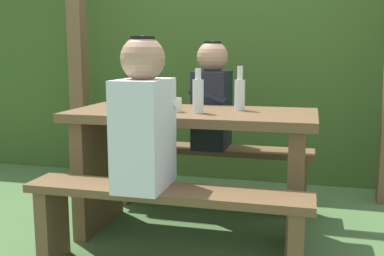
% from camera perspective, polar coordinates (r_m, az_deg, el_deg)
% --- Properties ---
extents(ground_plane, '(12.00, 12.00, 0.00)m').
position_cam_1_polar(ground_plane, '(2.82, 0.00, -13.11)').
color(ground_plane, '#486B3B').
extents(hedge_backdrop, '(6.40, 0.92, 1.85)m').
position_cam_1_polar(hedge_backdrop, '(4.30, 5.82, 7.25)').
color(hedge_backdrop, '#3A5922').
rests_on(hedge_backdrop, ground_plane).
extents(pergola_post_left, '(0.12, 0.12, 2.18)m').
position_cam_1_polar(pergola_post_left, '(3.92, -14.02, 9.25)').
color(pergola_post_left, brown).
rests_on(pergola_post_left, ground_plane).
extents(picnic_table, '(1.40, 0.64, 0.75)m').
position_cam_1_polar(picnic_table, '(2.67, 0.00, -2.98)').
color(picnic_table, brown).
rests_on(picnic_table, ground_plane).
extents(bench_near, '(1.40, 0.24, 0.44)m').
position_cam_1_polar(bench_near, '(2.26, -3.30, -10.49)').
color(bench_near, brown).
rests_on(bench_near, ground_plane).
extents(bench_far, '(1.40, 0.24, 0.44)m').
position_cam_1_polar(bench_far, '(3.20, 2.29, -4.51)').
color(bench_far, brown).
rests_on(bench_far, ground_plane).
extents(person_white_shirt, '(0.25, 0.35, 0.72)m').
position_cam_1_polar(person_white_shirt, '(2.18, -5.98, 1.12)').
color(person_white_shirt, silver).
rests_on(person_white_shirt, bench_near).
extents(person_black_coat, '(0.25, 0.35, 0.72)m').
position_cam_1_polar(person_black_coat, '(3.11, 2.51, 3.62)').
color(person_black_coat, black).
rests_on(person_black_coat, bench_far).
extents(drinking_glass, '(0.07, 0.07, 0.08)m').
position_cam_1_polar(drinking_glass, '(2.58, -2.05, 2.91)').
color(drinking_glass, silver).
rests_on(drinking_glass, picnic_table).
extents(bottle_left, '(0.06, 0.06, 0.25)m').
position_cam_1_polar(bottle_left, '(2.52, 0.76, 4.21)').
color(bottle_left, silver).
rests_on(bottle_left, picnic_table).
extents(bottle_right, '(0.06, 0.06, 0.26)m').
position_cam_1_polar(bottle_right, '(2.66, 5.96, 4.42)').
color(bottle_right, silver).
rests_on(bottle_right, picnic_table).
extents(cell_phone, '(0.13, 0.16, 0.01)m').
position_cam_1_polar(cell_phone, '(2.55, -4.38, 2.00)').
color(cell_phone, black).
rests_on(cell_phone, picnic_table).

